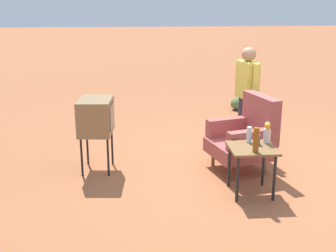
{
  "coord_description": "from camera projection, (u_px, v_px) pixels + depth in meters",
  "views": [
    {
      "loc": [
        5.77,
        -1.66,
        2.38
      ],
      "look_at": [
        -0.04,
        -1.15,
        0.65
      ],
      "focal_mm": 47.16,
      "sensor_mm": 36.0,
      "label": 1
    }
  ],
  "objects": [
    {
      "name": "bottle_short_clear",
      "position": [
        249.0,
        135.0,
        5.52
      ],
      "size": [
        0.06,
        0.06,
        0.2
      ],
      "primitive_type": "cylinder",
      "color": "silver",
      "rests_on": "side_table"
    },
    {
      "name": "person_standing",
      "position": [
        247.0,
        93.0,
        6.82
      ],
      "size": [
        0.55,
        0.31,
        1.64
      ],
      "color": "#2D3347",
      "rests_on": "ground"
    },
    {
      "name": "shrub_mid",
      "position": [
        239.0,
        104.0,
        9.54
      ],
      "size": [
        0.35,
        0.35,
        0.27
      ],
      "primitive_type": "ellipsoid",
      "color": "#516B38",
      "rests_on": "ground"
    },
    {
      "name": "tv_on_stand",
      "position": [
        96.0,
        117.0,
        6.06
      ],
      "size": [
        0.64,
        0.49,
        1.03
      ],
      "color": "black",
      "rests_on": "ground"
    },
    {
      "name": "armchair",
      "position": [
        246.0,
        136.0,
        6.16
      ],
      "size": [
        0.94,
        0.95,
        1.06
      ],
      "color": "brown",
      "rests_on": "ground"
    },
    {
      "name": "flower_vase",
      "position": [
        267.0,
        132.0,
        5.48
      ],
      "size": [
        0.15,
        0.1,
        0.27
      ],
      "color": "silver",
      "rests_on": "side_table"
    },
    {
      "name": "side_table",
      "position": [
        252.0,
        154.0,
        5.39
      ],
      "size": [
        0.56,
        0.56,
        0.61
      ],
      "color": "black",
      "rests_on": "ground"
    },
    {
      "name": "bottle_tall_amber",
      "position": [
        256.0,
        140.0,
        5.15
      ],
      "size": [
        0.07,
        0.07,
        0.3
      ],
      "primitive_type": "cylinder",
      "color": "brown",
      "rests_on": "side_table"
    },
    {
      "name": "ground_plane",
      "position": [
        248.0,
        168.0,
        6.33
      ],
      "size": [
        60.0,
        60.0,
        0.0
      ],
      "primitive_type": "plane",
      "color": "#A05B38"
    },
    {
      "name": "soda_can_blue",
      "position": [
        257.0,
        140.0,
        5.44
      ],
      "size": [
        0.07,
        0.07,
        0.12
      ],
      "primitive_type": "cylinder",
      "color": "blue",
      "rests_on": "side_table"
    }
  ]
}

